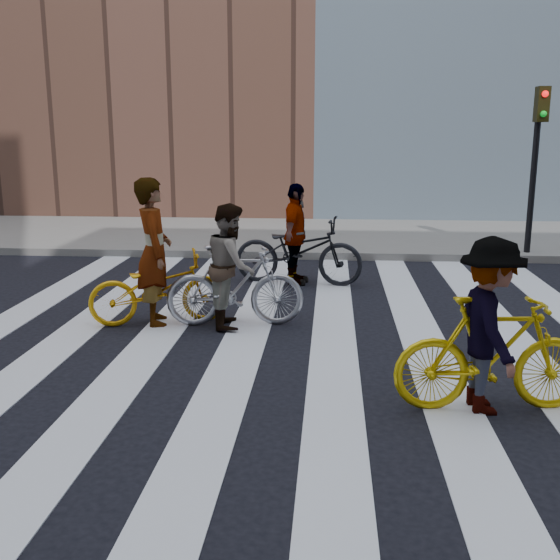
# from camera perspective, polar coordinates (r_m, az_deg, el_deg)

# --- Properties ---
(ground) EXTENTS (100.00, 100.00, 0.00)m
(ground) POSITION_cam_1_polar(r_m,az_deg,el_deg) (8.23, 0.85, -5.04)
(ground) COLOR black
(ground) RESTS_ON ground
(sidewalk_far) EXTENTS (100.00, 5.00, 0.15)m
(sidewalk_far) POSITION_cam_1_polar(r_m,az_deg,el_deg) (15.51, 2.64, 3.83)
(sidewalk_far) COLOR gray
(sidewalk_far) RESTS_ON ground
(zebra_crosswalk) EXTENTS (8.25, 10.00, 0.01)m
(zebra_crosswalk) POSITION_cam_1_polar(r_m,az_deg,el_deg) (8.22, 0.85, -5.00)
(zebra_crosswalk) COLOR white
(zebra_crosswalk) RESTS_ON ground
(traffic_signal) EXTENTS (0.22, 0.42, 3.33)m
(traffic_signal) POSITION_cam_1_polar(r_m,az_deg,el_deg) (13.70, 21.50, 11.02)
(traffic_signal) COLOR black
(traffic_signal) RESTS_ON ground
(bike_yellow_left) EXTENTS (1.95, 1.17, 0.97)m
(bike_yellow_left) POSITION_cam_1_polar(r_m,az_deg,el_deg) (8.84, -10.47, -0.72)
(bike_yellow_left) COLOR #EAA20D
(bike_yellow_left) RESTS_ON ground
(bike_silver_mid) EXTENTS (1.86, 0.74, 1.09)m
(bike_silver_mid) POSITION_cam_1_polar(r_m,az_deg,el_deg) (8.61, -3.93, -0.49)
(bike_silver_mid) COLOR #ABACB5
(bike_silver_mid) RESTS_ON ground
(bike_yellow_right) EXTENTS (1.85, 0.68, 1.09)m
(bike_yellow_right) POSITION_cam_1_polar(r_m,az_deg,el_deg) (6.32, 18.04, -6.15)
(bike_yellow_right) COLOR gold
(bike_yellow_right) RESTS_ON ground
(bike_dark_rear) EXTENTS (2.25, 1.07, 1.13)m
(bike_dark_rear) POSITION_cam_1_polar(r_m,az_deg,el_deg) (10.93, 1.60, 2.57)
(bike_dark_rear) COLOR black
(bike_dark_rear) RESTS_ON ground
(rider_left) EXTENTS (0.66, 0.82, 1.95)m
(rider_left) POSITION_cam_1_polar(r_m,az_deg,el_deg) (8.75, -10.92, 2.41)
(rider_left) COLOR slate
(rider_left) RESTS_ON ground
(rider_mid) EXTENTS (0.71, 0.86, 1.62)m
(rider_mid) POSITION_cam_1_polar(r_m,az_deg,el_deg) (8.55, -4.29, 1.26)
(rider_mid) COLOR slate
(rider_mid) RESTS_ON ground
(rider_right) EXTENTS (0.70, 1.10, 1.62)m
(rider_right) POSITION_cam_1_polar(r_m,az_deg,el_deg) (6.23, 17.76, -3.82)
(rider_right) COLOR slate
(rider_right) RESTS_ON ground
(rider_rear) EXTENTS (0.55, 1.04, 1.68)m
(rider_rear) POSITION_cam_1_polar(r_m,az_deg,el_deg) (10.89, 1.34, 4.00)
(rider_rear) COLOR slate
(rider_rear) RESTS_ON ground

